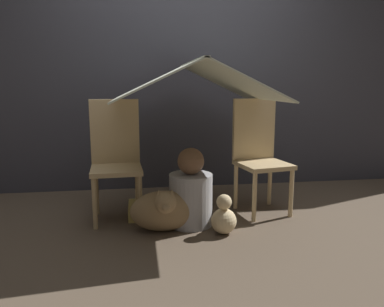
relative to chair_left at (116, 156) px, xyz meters
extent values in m
plane|color=brown|center=(0.61, -0.16, -0.51)|extent=(8.80, 8.80, 0.00)
cube|color=#3D3D47|center=(0.61, 0.86, 0.74)|extent=(7.00, 0.05, 2.50)
cylinder|color=#D1B27F|center=(-0.15, -0.26, -0.31)|extent=(0.04, 0.04, 0.39)
cylinder|color=#D1B27F|center=(0.18, -0.24, -0.31)|extent=(0.04, 0.04, 0.39)
cylinder|color=#D1B27F|center=(-0.17, 0.08, -0.31)|extent=(0.04, 0.04, 0.39)
cylinder|color=#D1B27F|center=(0.16, 0.10, -0.31)|extent=(0.04, 0.04, 0.39)
cube|color=#D1B27F|center=(0.00, -0.08, -0.09)|extent=(0.42, 0.42, 0.04)
cube|color=#D1B27F|center=(-0.01, 0.10, 0.19)|extent=(0.39, 0.05, 0.52)
cylinder|color=#D1B27F|center=(1.07, -0.28, -0.31)|extent=(0.04, 0.04, 0.39)
cylinder|color=#D1B27F|center=(1.41, -0.22, -0.31)|extent=(0.04, 0.04, 0.39)
cylinder|color=#D1B27F|center=(1.01, 0.05, -0.31)|extent=(0.04, 0.04, 0.39)
cylinder|color=#D1B27F|center=(1.34, 0.12, -0.31)|extent=(0.04, 0.04, 0.39)
cube|color=#D1B27F|center=(1.21, -0.08, -0.09)|extent=(0.46, 0.46, 0.04)
cube|color=#D1B27F|center=(1.17, 0.10, 0.19)|extent=(0.39, 0.10, 0.52)
cube|color=silver|center=(0.31, -0.08, 0.59)|extent=(0.61, 1.28, 0.29)
cube|color=silver|center=(0.91, -0.08, 0.59)|extent=(0.61, 1.28, 0.29)
cube|color=silver|center=(0.61, -0.08, 0.73)|extent=(0.04, 1.28, 0.01)
cylinder|color=#B2B2B7|center=(0.57, -0.27, -0.31)|extent=(0.33, 0.33, 0.40)
sphere|color=brown|center=(0.57, -0.27, 0.00)|extent=(0.20, 0.20, 0.20)
ellipsoid|color=#9E7F56|center=(0.35, -0.37, -0.35)|extent=(0.50, 0.21, 0.31)
sphere|color=#9E7F56|center=(0.35, -0.55, -0.23)|extent=(0.15, 0.15, 0.15)
ellipsoid|color=#9E7F56|center=(0.35, -0.62, -0.25)|extent=(0.06, 0.08, 0.05)
cone|color=#9E7F56|center=(0.31, -0.55, -0.17)|extent=(0.05, 0.05, 0.07)
cone|color=#9E7F56|center=(0.40, -0.55, -0.17)|extent=(0.05, 0.05, 0.07)
cube|color=#E5CC66|center=(0.29, -0.02, -0.46)|extent=(0.41, 0.33, 0.10)
sphere|color=beige|center=(0.78, -0.48, -0.41)|extent=(0.19, 0.19, 0.19)
sphere|color=beige|center=(0.78, -0.48, -0.27)|extent=(0.11, 0.11, 0.11)
camera|label=1|loc=(0.18, -3.01, 0.56)|focal=35.00mm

